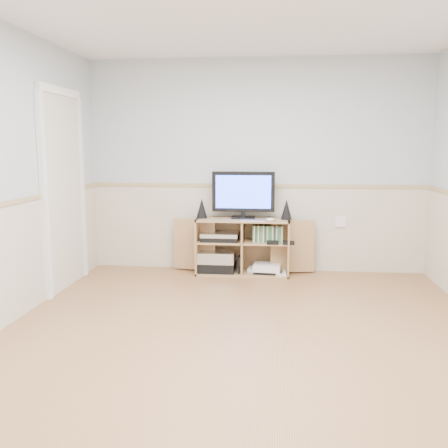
{
  "coord_description": "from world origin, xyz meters",
  "views": [
    {
      "loc": [
        0.24,
        -3.7,
        1.5
      ],
      "look_at": [
        -0.28,
        1.2,
        0.72
      ],
      "focal_mm": 40.0,
      "sensor_mm": 36.0,
      "label": 1
    }
  ],
  "objects_px": {
    "media_cabinet": "(243,245)",
    "monitor": "(243,193)",
    "keyboard": "(252,220)",
    "game_consoles": "(266,268)"
  },
  "relations": [
    {
      "from": "monitor",
      "to": "keyboard",
      "type": "height_order",
      "value": "monitor"
    },
    {
      "from": "keyboard",
      "to": "game_consoles",
      "type": "relative_size",
      "value": 0.62
    },
    {
      "from": "game_consoles",
      "to": "media_cabinet",
      "type": "bearing_deg",
      "value": 167.24
    },
    {
      "from": "monitor",
      "to": "game_consoles",
      "type": "xyz_separation_m",
      "value": [
        0.28,
        -0.06,
        -0.88
      ]
    },
    {
      "from": "media_cabinet",
      "to": "monitor",
      "type": "xyz_separation_m",
      "value": [
        0.0,
        -0.0,
        0.61
      ]
    },
    {
      "from": "game_consoles",
      "to": "keyboard",
      "type": "bearing_deg",
      "value": -141.91
    },
    {
      "from": "game_consoles",
      "to": "monitor",
      "type": "bearing_deg",
      "value": 167.68
    },
    {
      "from": "media_cabinet",
      "to": "monitor",
      "type": "height_order",
      "value": "monitor"
    },
    {
      "from": "media_cabinet",
      "to": "keyboard",
      "type": "xyz_separation_m",
      "value": [
        0.12,
        -0.19,
        0.32
      ]
    },
    {
      "from": "keyboard",
      "to": "game_consoles",
      "type": "distance_m",
      "value": 0.62
    }
  ]
}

